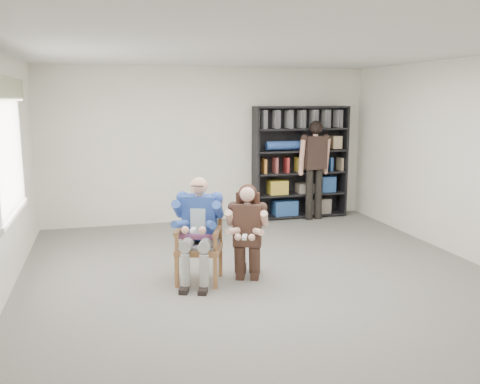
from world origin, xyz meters
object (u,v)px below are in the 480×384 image
object	(u,v)px
standing_man	(314,171)
kneeling_woman	(247,234)
armchair	(199,242)
bookshelf	(300,163)
seated_man	(199,230)

from	to	relation	value
standing_man	kneeling_woman	bearing A→B (deg)	-129.34
armchair	bookshelf	xyz separation A→B (m)	(2.50, 2.96, 0.54)
armchair	kneeling_woman	world-z (taller)	kneeling_woman
armchair	seated_man	xyz separation A→B (m)	(0.00, 0.00, 0.15)
armchair	kneeling_woman	xyz separation A→B (m)	(0.58, -0.12, 0.10)
seated_man	bookshelf	bearing A→B (deg)	70.66
standing_man	seated_man	bearing A→B (deg)	-137.41
kneeling_woman	bookshelf	world-z (taller)	bookshelf
armchair	standing_man	size ratio (longest dim) A/B	0.55
bookshelf	standing_man	world-z (taller)	bookshelf
kneeling_woman	standing_man	bearing A→B (deg)	74.26
seated_man	standing_man	distance (m)	3.84
kneeling_woman	standing_man	world-z (taller)	standing_man
armchair	standing_man	world-z (taller)	standing_man
bookshelf	standing_man	size ratio (longest dim) A/B	1.15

